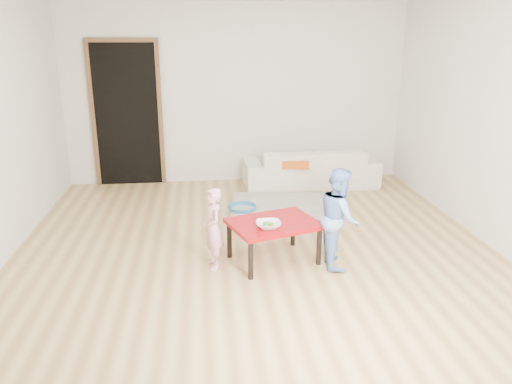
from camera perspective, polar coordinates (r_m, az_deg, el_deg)
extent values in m
cube|color=#9E7943|center=(5.42, -0.23, -5.92)|extent=(5.00, 5.00, 0.01)
cube|color=silver|center=(7.50, -2.26, 11.03)|extent=(5.00, 0.02, 2.60)
cube|color=silver|center=(5.85, 25.15, 7.48)|extent=(0.02, 5.00, 2.60)
imported|color=white|center=(7.40, 6.22, 2.83)|extent=(1.97, 0.82, 0.57)
cube|color=#CD5516|center=(7.08, 4.30, 3.44)|extent=(0.50, 0.46, 0.12)
imported|color=white|center=(4.72, 1.43, -3.77)|extent=(0.24, 0.24, 0.06)
imported|color=pink|center=(4.77, -4.93, -4.19)|extent=(0.25, 0.32, 0.79)
imported|color=#598BCF|center=(4.84, 9.48, -2.88)|extent=(0.41, 0.50, 0.97)
imported|color=#2A66A0|center=(6.26, -1.61, -2.04)|extent=(0.36, 0.36, 0.11)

